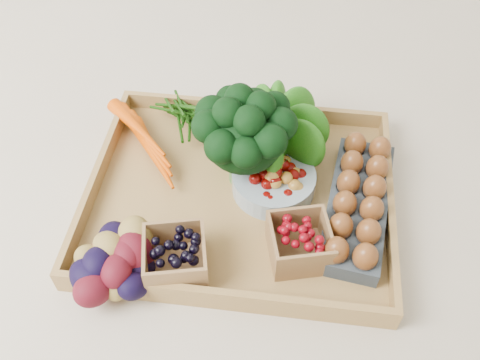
# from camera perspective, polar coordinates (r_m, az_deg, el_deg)

# --- Properties ---
(ground) EXTENTS (4.00, 4.00, 0.00)m
(ground) POSITION_cam_1_polar(r_m,az_deg,el_deg) (1.00, 0.00, -2.22)
(ground) COLOR beige
(ground) RESTS_ON ground
(tray) EXTENTS (0.55, 0.45, 0.01)m
(tray) POSITION_cam_1_polar(r_m,az_deg,el_deg) (1.00, 0.00, -1.95)
(tray) COLOR #A88146
(tray) RESTS_ON ground
(carrots) EXTENTS (0.20, 0.15, 0.05)m
(carrots) POSITION_cam_1_polar(r_m,az_deg,el_deg) (1.07, -10.12, 4.42)
(carrots) COLOR #E14B02
(carrots) RESTS_ON tray
(lettuce) EXTENTS (0.15, 0.15, 0.15)m
(lettuce) POSITION_cam_1_polar(r_m,az_deg,el_deg) (1.01, 3.41, 5.82)
(lettuce) COLOR #10580D
(lettuce) RESTS_ON tray
(broccoli) EXTENTS (0.19, 0.19, 0.15)m
(broccoli) POSITION_cam_1_polar(r_m,az_deg,el_deg) (0.96, 0.42, 3.04)
(broccoli) COLOR black
(broccoli) RESTS_ON tray
(cherry_bowl) EXTENTS (0.15, 0.15, 0.04)m
(cherry_bowl) POSITION_cam_1_polar(r_m,az_deg,el_deg) (0.99, 3.60, -0.15)
(cherry_bowl) COLOR #8C9EA5
(cherry_bowl) RESTS_ON tray
(egg_carton) EXTENTS (0.14, 0.31, 0.03)m
(egg_carton) POSITION_cam_1_polar(r_m,az_deg,el_deg) (0.98, 12.37, -2.73)
(egg_carton) COLOR #363E45
(egg_carton) RESTS_ON tray
(potatoes) EXTENTS (0.16, 0.16, 0.09)m
(potatoes) POSITION_cam_1_polar(r_m,az_deg,el_deg) (0.88, -13.46, -8.09)
(potatoes) COLOR #460B14
(potatoes) RESTS_ON tray
(punnet_blackberry) EXTENTS (0.12, 0.12, 0.07)m
(punnet_blackberry) POSITION_cam_1_polar(r_m,az_deg,el_deg) (0.88, -6.89, -8.14)
(punnet_blackberry) COLOR black
(punnet_blackberry) RESTS_ON tray
(punnet_raspberry) EXTENTS (0.12, 0.12, 0.07)m
(punnet_raspberry) POSITION_cam_1_polar(r_m,az_deg,el_deg) (0.89, 6.37, -6.62)
(punnet_raspberry) COLOR #67040D
(punnet_raspberry) RESTS_ON tray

